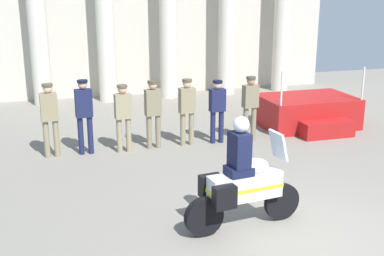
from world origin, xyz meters
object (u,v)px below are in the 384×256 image
(officer_in_row_2, at_px, (123,113))
(officer_in_row_5, at_px, (217,106))
(officer_in_row_6, at_px, (250,103))
(officer_in_row_3, at_px, (153,109))
(officer_in_row_0, at_px, (49,114))
(motorcycle_with_rider, at_px, (241,183))
(reviewing_stand, at_px, (308,112))
(officer_in_row_4, at_px, (187,107))
(officer_in_row_1, at_px, (84,111))

(officer_in_row_2, distance_m, officer_in_row_5, 2.37)
(officer_in_row_2, distance_m, officer_in_row_6, 3.21)
(officer_in_row_2, distance_m, officer_in_row_3, 0.75)
(officer_in_row_0, distance_m, motorcycle_with_rider, 5.36)
(officer_in_row_2, xyz_separation_m, motorcycle_with_rider, (1.24, -4.39, -0.17))
(officer_in_row_6, bearing_deg, reviewing_stand, -164.57)
(officer_in_row_3, relative_size, officer_in_row_4, 1.01)
(officer_in_row_4, distance_m, officer_in_row_5, 0.78)
(officer_in_row_1, distance_m, officer_in_row_3, 1.63)
(officer_in_row_0, xyz_separation_m, officer_in_row_3, (2.40, -0.01, -0.03))
(officer_in_row_1, bearing_deg, officer_in_row_0, -3.84)
(reviewing_stand, distance_m, motorcycle_with_rider, 6.59)
(motorcycle_with_rider, bearing_deg, officer_in_row_2, 98.66)
(officer_in_row_2, relative_size, officer_in_row_6, 0.98)
(officer_in_row_3, xyz_separation_m, officer_in_row_6, (2.47, -0.10, -0.00))
(reviewing_stand, relative_size, officer_in_row_4, 1.54)
(officer_in_row_2, xyz_separation_m, officer_in_row_4, (1.59, 0.11, 0.02))
(officer_in_row_3, distance_m, officer_in_row_6, 2.48)
(officer_in_row_1, bearing_deg, officer_in_row_3, 173.87)
(reviewing_stand, relative_size, motorcycle_with_rider, 1.23)
(officer_in_row_1, xyz_separation_m, officer_in_row_5, (3.25, -0.05, -0.10))
(officer_in_row_1, relative_size, officer_in_row_6, 1.06)
(officer_in_row_0, relative_size, motorcycle_with_rider, 0.83)
(officer_in_row_3, bearing_deg, officer_in_row_5, 174.26)
(officer_in_row_5, bearing_deg, motorcycle_with_rider, 70.69)
(reviewing_stand, relative_size, officer_in_row_3, 1.53)
(officer_in_row_4, xyz_separation_m, officer_in_row_5, (0.78, -0.02, -0.04))
(officer_in_row_1, distance_m, officer_in_row_6, 4.10)
(reviewing_stand, xyz_separation_m, officer_in_row_4, (-3.72, -0.68, 0.57))
(officer_in_row_2, height_order, officer_in_row_4, officer_in_row_4)
(officer_in_row_2, xyz_separation_m, officer_in_row_6, (3.21, -0.00, 0.02))
(reviewing_stand, distance_m, officer_in_row_0, 7.03)
(officer_in_row_4, bearing_deg, officer_in_row_1, -5.63)
(reviewing_stand, height_order, officer_in_row_5, reviewing_stand)
(officer_in_row_4, distance_m, officer_in_row_6, 1.63)
(officer_in_row_0, distance_m, officer_in_row_2, 1.67)
(officer_in_row_2, xyz_separation_m, officer_in_row_5, (2.37, 0.08, -0.02))
(officer_in_row_1, bearing_deg, officer_in_row_2, 166.56)
(officer_in_row_4, distance_m, motorcycle_with_rider, 4.51)
(officer_in_row_5, bearing_deg, officer_in_row_0, -5.53)
(officer_in_row_1, xyz_separation_m, officer_in_row_3, (1.63, -0.03, -0.06))
(officer_in_row_1, relative_size, officer_in_row_5, 1.11)
(officer_in_row_4, bearing_deg, officer_in_row_5, 173.07)
(officer_in_row_3, bearing_deg, reviewing_stand, -176.61)
(officer_in_row_6, relative_size, motorcycle_with_rider, 0.80)
(officer_in_row_2, bearing_deg, motorcycle_with_rider, 100.63)
(reviewing_stand, distance_m, officer_in_row_3, 4.66)
(officer_in_row_4, relative_size, officer_in_row_5, 1.04)
(reviewing_stand, height_order, officer_in_row_2, reviewing_stand)
(officer_in_row_5, distance_m, officer_in_row_6, 0.85)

